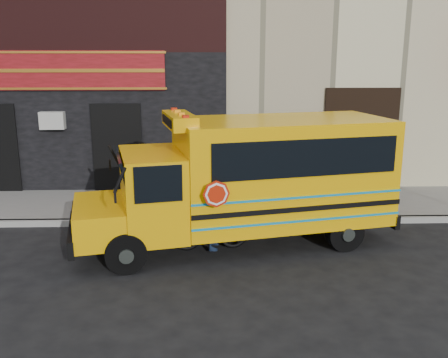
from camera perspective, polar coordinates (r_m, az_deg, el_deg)
name	(u,v)px	position (r m, az deg, el deg)	size (l,w,h in m)	color
ground	(236,267)	(10.01, 1.35, -10.03)	(120.00, 120.00, 0.00)	black
curb	(230,221)	(12.40, 0.71, -4.82)	(40.00, 0.20, 0.15)	gray
sidewalk	(228,204)	(13.83, 0.45, -2.82)	(40.00, 3.00, 0.15)	#65645E
school_bus	(253,177)	(10.84, 3.31, 0.27)	(7.20, 3.60, 2.92)	black
bicycle	(210,228)	(10.70, -1.60, -5.58)	(0.46, 1.64, 0.98)	black
cyclist	(213,210)	(10.55, -1.31, -3.59)	(0.65, 0.43, 1.78)	#101B31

